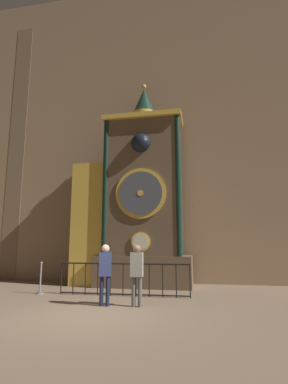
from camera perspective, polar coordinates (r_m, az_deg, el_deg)
ground_plane at (r=7.88m, az=-10.78°, el=-22.05°), size 28.00×28.00×0.00m
cathedral_back_wall at (r=15.13m, az=-0.94°, el=12.92°), size 24.00×0.32×15.12m
clock_tower at (r=12.72m, az=-1.94°, el=-1.71°), size 4.97×1.85×8.82m
railing_fence at (r=10.34m, az=-4.00°, el=-15.99°), size 4.43×0.05×1.06m
visitor_near at (r=8.74m, az=-7.43°, el=-14.20°), size 0.39×0.32×1.67m
visitor_far at (r=8.57m, az=-1.38°, el=-14.42°), size 0.35×0.23×1.66m
stanchion_post at (r=11.38m, az=-19.15°, el=-16.08°), size 0.28×0.28×1.08m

